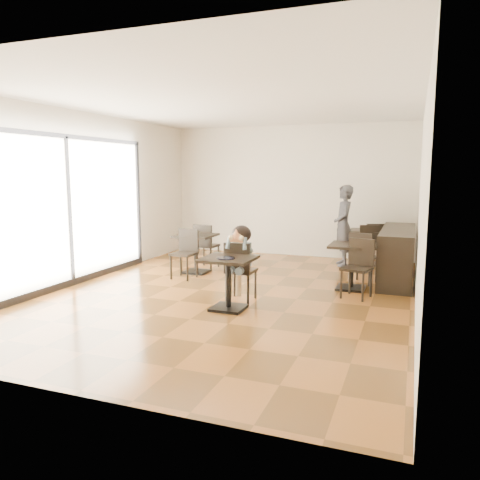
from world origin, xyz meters
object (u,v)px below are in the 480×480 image
at_px(child_table, 228,283).
at_px(cafe_table_mid, 351,267).
at_px(adult_patron, 343,226).
at_px(chair_mid_a, 364,258).
at_px(chair_back_b, 371,248).
at_px(child_chair, 241,271).
at_px(child, 241,263).
at_px(chair_mid_b, 357,269).
at_px(chair_left_b, 184,254).
at_px(chair_left_a, 207,246).
at_px(cafe_table_back, 366,247).
at_px(chair_back_a, 374,244).
at_px(cafe_table_left, 196,254).

relative_size(child_table, cafe_table_mid, 1.00).
xyz_separation_m(adult_patron, cafe_table_mid, (0.46, -2.11, -0.49)).
xyz_separation_m(chair_mid_a, chair_back_b, (0.02, 1.31, -0.02)).
relative_size(child_chair, chair_back_b, 1.03).
relative_size(child, adult_patron, 0.68).
bearing_deg(chair_mid_b, child, -140.51).
bearing_deg(chair_mid_a, chair_left_b, 28.38).
relative_size(chair_left_a, chair_left_b, 1.00).
bearing_deg(chair_left_b, chair_mid_b, -1.26).
relative_size(cafe_table_back, chair_back_a, 0.83).
height_order(cafe_table_back, chair_mid_b, chair_mid_b).
bearing_deg(adult_patron, child_chair, -35.62).
relative_size(chair_mid_b, chair_left_a, 1.01).
bearing_deg(adult_patron, chair_back_b, 50.73).
bearing_deg(child, chair_mid_a, 47.65).
xyz_separation_m(adult_patron, chair_left_b, (-2.73, -2.38, -0.41)).
bearing_deg(cafe_table_back, cafe_table_left, -146.40).
distance_m(child_table, child_chair, 0.56).
height_order(cafe_table_mid, cafe_table_back, cafe_table_mid).
xyz_separation_m(adult_patron, chair_back_b, (0.63, -0.25, -0.43)).
distance_m(chair_mid_a, chair_back_b, 1.31).
distance_m(chair_left_b, chair_back_b, 3.98).
distance_m(cafe_table_left, cafe_table_back, 3.84).
distance_m(child_table, chair_back_a, 4.76).
xyz_separation_m(child_chair, child, (0.00, 0.00, 0.13)).
bearing_deg(chair_back_a, child, 48.03).
bearing_deg(chair_left_b, child, -30.65).
bearing_deg(cafe_table_left, child, -45.64).
bearing_deg(chair_left_a, child, 129.73).
distance_m(child, chair_back_a, 4.25).
bearing_deg(child_table, chair_mid_b, 37.98).
height_order(adult_patron, cafe_table_back, adult_patron).
bearing_deg(chair_mid_b, chair_left_a, 172.14).
xyz_separation_m(child_chair, cafe_table_left, (-1.60, 1.64, -0.08)).
bearing_deg(chair_mid_a, chair_mid_b, 104.58).
xyz_separation_m(cafe_table_left, cafe_table_back, (3.20, 2.13, -0.01)).
distance_m(child, chair_mid_a, 2.58).
bearing_deg(chair_mid_b, cafe_table_left, -179.37).
bearing_deg(adult_patron, child, -35.62).
height_order(child_chair, cafe_table_back, child_chair).
bearing_deg(cafe_table_mid, chair_left_b, -175.15).
bearing_deg(chair_left_b, chair_mid_a, 17.32).
height_order(child, chair_back_b, child).
relative_size(adult_patron, cafe_table_mid, 2.21).
height_order(child, cafe_table_mid, child).
relative_size(child, cafe_table_left, 1.52).
relative_size(chair_back_a, chair_back_b, 1.00).
bearing_deg(chair_mid_a, child, 62.22).
bearing_deg(chair_back_b, child_table, -132.58).
relative_size(cafe_table_mid, cafe_table_back, 1.03).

